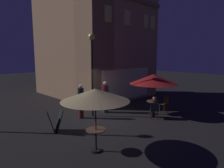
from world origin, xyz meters
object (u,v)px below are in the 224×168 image
object	(u,v)px
menu_sandwich_board	(55,121)
cafe_chair_1	(165,103)
cafe_chair_0	(154,109)
street_lamp_near_corner	(92,56)
patio_umbrella_0	(95,95)
patron_standing_1	(81,101)
patron_seated_0	(154,106)
patron_standing_2	(105,97)
patio_umbrella_1	(153,79)
cafe_table_0	(96,136)
cafe_table_1	(153,105)

from	to	relation	value
menu_sandwich_board	cafe_chair_1	size ratio (longest dim) A/B	1.00
menu_sandwich_board	cafe_chair_0	xyz separation A→B (m)	(4.42, -2.03, 0.05)
street_lamp_near_corner	patio_umbrella_0	world-z (taller)	street_lamp_near_corner
cafe_chair_1	patron_standing_1	xyz separation A→B (m)	(-3.94, 2.54, 0.33)
cafe_chair_0	patron_seated_0	size ratio (longest dim) A/B	0.74
street_lamp_near_corner	patron_standing_2	xyz separation A→B (m)	(0.93, 0.03, -2.27)
patio_umbrella_0	patio_umbrella_1	size ratio (longest dim) A/B	0.88
patio_umbrella_1	patron_standing_1	size ratio (longest dim) A/B	1.46
street_lamp_near_corner	cafe_chair_1	bearing A→B (deg)	-36.29
patio_umbrella_0	patio_umbrella_1	world-z (taller)	patio_umbrella_1
street_lamp_near_corner	cafe_chair_1	world-z (taller)	street_lamp_near_corner
cafe_table_0	cafe_chair_1	bearing A→B (deg)	7.44
patio_umbrella_0	patron_standing_2	world-z (taller)	patio_umbrella_0
cafe_chair_0	patio_umbrella_1	bearing A→B (deg)	-0.00
patron_standing_1	cafe_table_1	bearing A→B (deg)	111.20
cafe_chair_1	patio_umbrella_1	bearing A→B (deg)	-0.00
street_lamp_near_corner	patron_standing_1	distance (m)	2.37
patron_seated_0	menu_sandwich_board	bearing A→B (deg)	117.11
cafe_chair_1	cafe_chair_0	bearing A→B (deg)	33.42
patio_umbrella_0	patron_standing_1	world-z (taller)	patio_umbrella_0
street_lamp_near_corner	menu_sandwich_board	xyz separation A→B (m)	(-2.55, -0.61, -2.68)
patio_umbrella_1	patron_standing_2	size ratio (longest dim) A/B	1.44
cafe_table_0	cafe_table_1	bearing A→B (deg)	12.27
cafe_table_0	patron_seated_0	world-z (taller)	patron_seated_0
patio_umbrella_0	cafe_chair_0	bearing A→B (deg)	6.90
patio_umbrella_0	cafe_chair_0	distance (m)	4.53
cafe_table_0	patron_standing_1	bearing A→B (deg)	61.92
menu_sandwich_board	street_lamp_near_corner	bearing A→B (deg)	32.97
street_lamp_near_corner	patio_umbrella_1	size ratio (longest dim) A/B	1.69
street_lamp_near_corner	cafe_chair_0	size ratio (longest dim) A/B	4.98
cafe_table_1	patio_umbrella_1	world-z (taller)	patio_umbrella_1
cafe_table_1	patron_standing_2	xyz separation A→B (m)	(-1.61, 2.10, 0.38)
street_lamp_near_corner	cafe_chair_1	distance (m)	4.83
menu_sandwich_board	cafe_table_0	world-z (taller)	menu_sandwich_board
menu_sandwich_board	cafe_table_1	distance (m)	5.30
patron_standing_1	patron_standing_2	world-z (taller)	patron_standing_2
street_lamp_near_corner	cafe_chair_0	world-z (taller)	street_lamp_near_corner
cafe_table_1	cafe_chair_1	world-z (taller)	cafe_chair_1
menu_sandwich_board	patron_standing_1	distance (m)	2.07
street_lamp_near_corner	cafe_table_0	xyz separation A→B (m)	(-2.41, -3.15, -2.63)
cafe_table_0	patio_umbrella_0	xyz separation A→B (m)	(0.00, -0.00, 1.40)
patio_umbrella_1	cafe_chair_1	bearing A→B (deg)	-24.35
cafe_table_1	cafe_chair_1	bearing A→B (deg)	-24.35
street_lamp_near_corner	patio_umbrella_0	size ratio (longest dim) A/B	1.91
cafe_table_0	patron_seated_0	bearing A→B (deg)	7.91
cafe_chair_1	patron_seated_0	world-z (taller)	patron_seated_0
patron_standing_2	patio_umbrella_1	bearing A→B (deg)	11.00
cafe_table_0	cafe_table_1	xyz separation A→B (m)	(4.95, 1.08, -0.02)
menu_sandwich_board	cafe_chair_0	distance (m)	4.86
menu_sandwich_board	patron_standing_1	world-z (taller)	patron_standing_1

